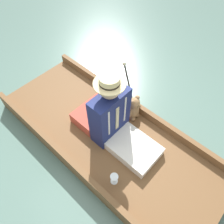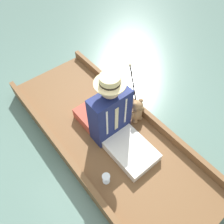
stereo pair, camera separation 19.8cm
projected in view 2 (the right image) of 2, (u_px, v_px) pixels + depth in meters
The scene contains 7 objects.
ground_plane at pixel (107, 140), 2.77m from camera, with size 16.00×16.00×0.00m, color slate.
punt_boat at pixel (106, 136), 2.71m from camera, with size 1.16×2.91×0.26m.
seat_cushion at pixel (97, 112), 2.77m from camera, with size 0.51×0.35×0.15m.
seated_person at pixel (116, 121), 2.37m from camera, with size 0.46×0.80×0.92m.
teddy_bear at pixel (137, 111), 2.66m from camera, with size 0.25×0.15×0.36m.
wine_glass at pixel (106, 178), 2.23m from camera, with size 0.09×0.09×0.13m.
walking_cane at pixel (134, 88), 2.54m from camera, with size 0.04×0.27×0.73m.
Camera 2 is at (0.84, 1.14, 2.42)m, focal length 35.00 mm.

